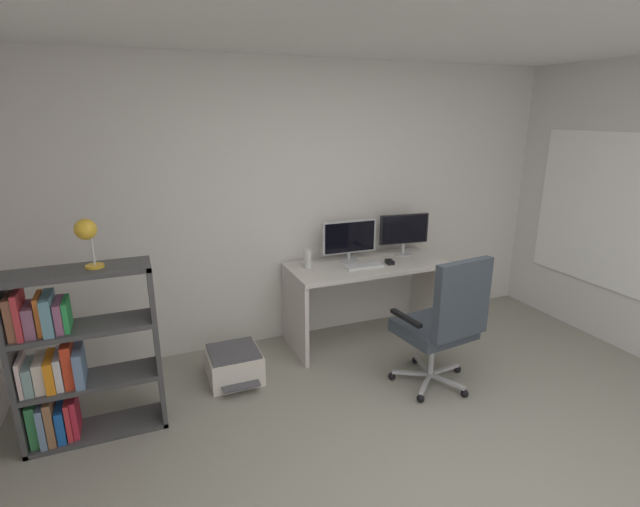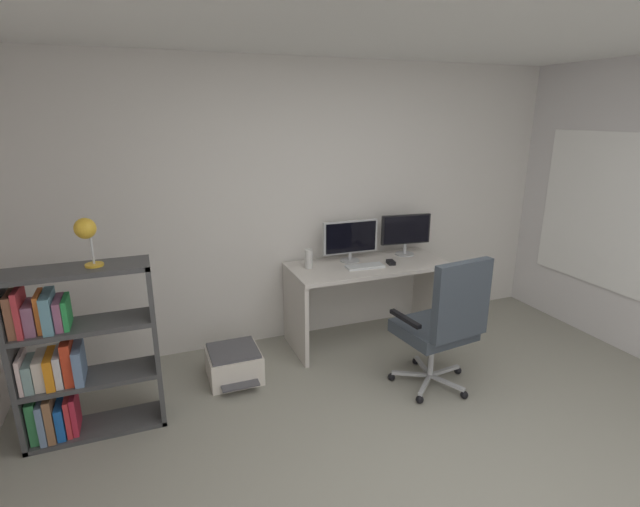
{
  "view_description": "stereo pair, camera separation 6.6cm",
  "coord_description": "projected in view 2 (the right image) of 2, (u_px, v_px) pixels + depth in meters",
  "views": [
    {
      "loc": [
        -1.51,
        -1.52,
        2.07
      ],
      "look_at": [
        -0.16,
        1.8,
        1.0
      ],
      "focal_mm": 26.45,
      "sensor_mm": 36.0,
      "label": 1
    },
    {
      "loc": [
        -1.44,
        -1.55,
        2.07
      ],
      "look_at": [
        -0.16,
        1.8,
        1.0
      ],
      "focal_mm": 26.45,
      "sensor_mm": 36.0,
      "label": 2
    }
  ],
  "objects": [
    {
      "name": "desk_lamp",
      "position": [
        86.0,
        232.0,
        2.86
      ],
      "size": [
        0.14,
        0.13,
        0.31
      ],
      "color": "gold",
      "rests_on": "bookshelf"
    },
    {
      "name": "desktop_speaker",
      "position": [
        309.0,
        259.0,
        4.14
      ],
      "size": [
        0.07,
        0.07,
        0.17
      ],
      "primitive_type": "cylinder",
      "color": "silver",
      "rests_on": "desk"
    },
    {
      "name": "bookshelf",
      "position": [
        70.0,
        359.0,
        3.02
      ],
      "size": [
        0.87,
        0.29,
        1.15
      ],
      "color": "#404142",
      "rests_on": "ground"
    },
    {
      "name": "monitor_secondary",
      "position": [
        406.0,
        231.0,
        4.49
      ],
      "size": [
        0.49,
        0.18,
        0.39
      ],
      "color": "#B2B5B7",
      "rests_on": "desk"
    },
    {
      "name": "desk",
      "position": [
        368.0,
        284.0,
        4.34
      ],
      "size": [
        1.45,
        0.64,
        0.75
      ],
      "color": "silver",
      "rests_on": "ground"
    },
    {
      "name": "wall_back",
      "position": [
        309.0,
        204.0,
        4.34
      ],
      "size": [
        4.99,
        0.1,
        2.53
      ],
      "primitive_type": "cube",
      "color": "silver",
      "rests_on": "ground"
    },
    {
      "name": "window_pane",
      "position": [
        622.0,
        214.0,
        4.14
      ],
      "size": [
        0.01,
        1.58,
        1.32
      ],
      "primitive_type": "cube",
      "color": "white"
    },
    {
      "name": "window_frame",
      "position": [
        621.0,
        214.0,
        4.13
      ],
      "size": [
        0.02,
        1.66,
        1.4
      ],
      "primitive_type": "cube",
      "color": "white"
    },
    {
      "name": "computer_mouse",
      "position": [
        391.0,
        262.0,
        4.26
      ],
      "size": [
        0.07,
        0.11,
        0.03
      ],
      "primitive_type": "cube",
      "rotation": [
        0.0,
        0.0,
        -0.16
      ],
      "color": "black",
      "rests_on": "desk"
    },
    {
      "name": "monitor_main",
      "position": [
        350.0,
        238.0,
        4.29
      ],
      "size": [
        0.53,
        0.18,
        0.38
      ],
      "color": "#B2B5B7",
      "rests_on": "desk"
    },
    {
      "name": "printer",
      "position": [
        234.0,
        364.0,
        3.79
      ],
      "size": [
        0.41,
        0.49,
        0.26
      ],
      "color": "silver",
      "rests_on": "ground"
    },
    {
      "name": "office_chair",
      "position": [
        444.0,
        321.0,
        3.5
      ],
      "size": [
        0.64,
        0.65,
        1.09
      ],
      "color": "#B7BABC",
      "rests_on": "ground"
    },
    {
      "name": "keyboard",
      "position": [
        365.0,
        266.0,
        4.18
      ],
      "size": [
        0.35,
        0.15,
        0.02
      ],
      "primitive_type": "cube",
      "rotation": [
        0.0,
        0.0,
        -0.06
      ],
      "color": "silver",
      "rests_on": "desk"
    }
  ]
}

